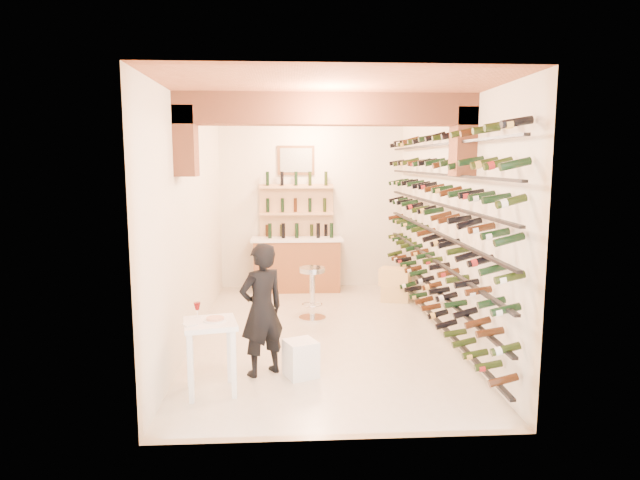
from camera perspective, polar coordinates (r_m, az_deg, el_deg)
The scene contains 11 objects.
ground at distance 7.85m, azimuth 0.13°, elevation -9.75°, with size 6.00×6.00×0.00m, color beige.
room_shell at distance 7.21m, azimuth 0.26°, elevation 6.87°, with size 3.52×6.02×3.21m.
wine_rack at distance 7.76m, azimuth 11.49°, elevation 1.59°, with size 0.32×5.70×2.56m.
back_counter at distance 10.28m, azimuth -2.43°, elevation -2.39°, with size 1.70×0.62×1.29m.
back_shelving at distance 10.42m, azimuth -2.48°, elevation 1.29°, with size 1.40×0.31×2.73m.
tasting_table at distance 5.88m, azimuth -11.43°, elevation -9.65°, with size 0.63×0.63×0.94m.
white_stool at distance 6.31m, azimuth -2.03°, elevation -12.30°, with size 0.33×0.33×0.41m, color white.
person at distance 6.23m, azimuth -6.12°, elevation -7.27°, with size 0.56×0.37×1.52m, color black.
chrome_barstool at distance 8.41m, azimuth -0.82°, elevation -5.18°, with size 0.42×0.42×0.82m.
crate_lower at distance 9.66m, azimuth 7.85°, elevation -5.52°, with size 0.47×0.33×0.28m, color #E5C17D.
crate_upper at distance 9.59m, azimuth 7.88°, elevation -3.82°, with size 0.51×0.35×0.30m, color #E5C17D.
Camera 1 is at (-0.45, -7.45, 2.41)m, focal length 30.53 mm.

